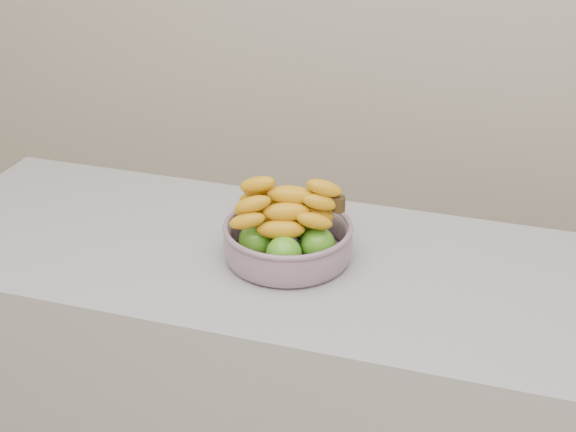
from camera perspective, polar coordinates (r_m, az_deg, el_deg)
name	(u,v)px	position (r m, az deg, el deg)	size (l,w,h in m)	color
counter	(351,432)	(1.96, 4.53, -15.07)	(2.00, 0.60, 0.90)	#A1A1A9
fruit_bowl	(288,236)	(1.69, -0.01, -1.41)	(0.28, 0.28, 0.17)	#96A0B4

